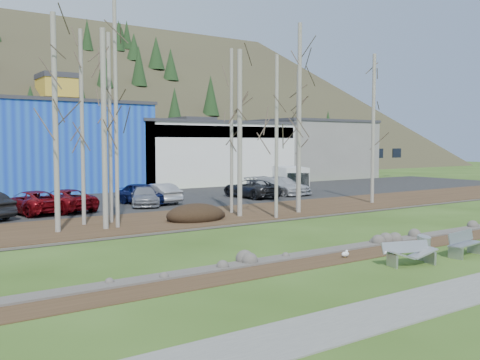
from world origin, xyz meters
TOP-DOWN VIEW (x-y plane):
  - ground at (0.00, 0.00)m, footprint 200.00×200.00m
  - dirt_strip at (0.00, 2.10)m, footprint 80.00×1.80m
  - near_bank_rocks at (0.00, 3.10)m, footprint 80.00×0.80m
  - river at (0.00, 7.20)m, footprint 80.00×8.00m
  - far_bank_rocks at (0.00, 11.30)m, footprint 80.00×0.80m
  - far_bank at (0.00, 14.50)m, footprint 80.00×7.00m
  - parking_lot at (0.00, 25.00)m, footprint 80.00×14.00m
  - building_blue at (-6.00, 39.00)m, footprint 20.40×12.24m
  - building_white at (12.00, 38.98)m, footprint 18.36×12.24m
  - building_grey at (28.00, 39.00)m, footprint 14.28×12.24m
  - bench_intact at (1.40, -0.47)m, footprint 1.97×0.81m
  - bench_damaged at (-1.75, -0.31)m, footprint 2.05×1.14m
  - litter_bin at (-0.52, -0.01)m, footprint 0.52×0.52m
  - seagull at (-2.82, 1.88)m, footprint 0.41×0.22m
  - dirt_mound at (-2.99, 13.30)m, footprint 3.47×2.45m
  - birch_0 at (-10.53, 13.62)m, footprint 0.26×0.26m
  - birch_1 at (-7.21, 15.19)m, footprint 0.21×0.21m
  - birch_2 at (-8.25, 13.22)m, footprint 0.27×0.27m
  - birch_3 at (-7.59, 13.30)m, footprint 0.20×0.20m
  - birch_4 at (-0.02, 13.21)m, footprint 0.29×0.29m
  - birch_5 at (0.44, 14.78)m, footprint 0.20×0.20m
  - birch_6 at (1.34, 11.46)m, footprint 0.21×0.21m
  - birch_7 at (4.00, 12.56)m, footprint 0.26×0.26m
  - birch_8 at (4.71, 13.43)m, footprint 0.28×0.28m
  - birch_9 at (11.95, 13.64)m, footprint 0.25×0.25m
  - birch_10 at (-8.72, 15.19)m, footprint 0.21×0.21m
  - car_2 at (-9.92, 21.41)m, footprint 3.40×5.49m
  - car_3 at (-2.45, 21.39)m, footprint 3.28×4.84m
  - car_4 at (-2.13, 22.16)m, footprint 3.27×4.82m
  - car_5 at (-0.97, 22.17)m, footprint 1.77×4.43m
  - car_6 at (6.87, 21.69)m, footprint 2.70×5.35m
  - car_7 at (9.66, 22.23)m, footprint 3.55×5.46m
  - car_8 at (-7.97, 21.41)m, footprint 3.40×5.49m
  - car_9 at (10.61, 22.23)m, footprint 3.55×5.46m
  - van_white at (13.16, 24.24)m, footprint 3.92×5.39m

SIDE VIEW (x-z plane):
  - ground at x=0.00m, z-range 0.00..0.00m
  - near_bank_rocks at x=0.00m, z-range -0.25..0.25m
  - river at x=0.00m, z-range -0.45..0.45m
  - far_bank_rocks at x=0.00m, z-range -0.23..0.23m
  - dirt_strip at x=0.00m, z-range 0.00..0.03m
  - parking_lot at x=0.00m, z-range 0.00..0.14m
  - far_bank at x=0.00m, z-range 0.00..0.15m
  - seagull at x=-2.82m, z-range 0.02..0.32m
  - litter_bin at x=-0.52m, z-range 0.00..0.85m
  - bench_damaged at x=-1.75m, z-range 0.00..0.87m
  - bench_intact at x=1.40m, z-range 0.00..0.96m
  - dirt_mound at x=-2.99m, z-range 0.15..0.83m
  - car_3 at x=-2.45m, z-range 0.14..1.44m
  - car_2 at x=-9.92m, z-range 0.14..1.56m
  - car_8 at x=-7.97m, z-range 0.14..1.56m
  - car_5 at x=-0.97m, z-range 0.14..1.57m
  - car_6 at x=6.87m, z-range 0.14..1.59m
  - car_7 at x=9.66m, z-range 0.14..1.61m
  - car_9 at x=10.61m, z-range 0.14..1.61m
  - car_4 at x=-2.13m, z-range 0.14..1.66m
  - van_white at x=13.16m, z-range 0.14..2.32m
  - building_white at x=12.00m, z-range 0.01..6.81m
  - building_grey at x=28.00m, z-range 0.01..7.31m
  - building_blue at x=-6.00m, z-range 0.01..8.31m
  - birch_8 at x=4.71m, z-range 0.15..9.02m
  - birch_6 at x=1.34m, z-range 0.15..9.50m
  - birch_4 at x=-0.02m, z-range 0.15..9.92m
  - birch_2 at x=-8.25m, z-range 0.15..10.15m
  - birch_5 at x=0.44m, z-range 0.15..10.24m
  - birch_1 at x=-7.21m, z-range 0.15..10.39m
  - birch_10 at x=-8.72m, z-range 0.15..10.39m
  - birch_0 at x=-10.53m, z-range 0.15..10.70m
  - birch_9 at x=11.95m, z-range 0.15..10.83m
  - birch_7 at x=4.00m, z-range 0.15..11.82m
  - birch_3 at x=-7.59m, z-range 0.15..11.97m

